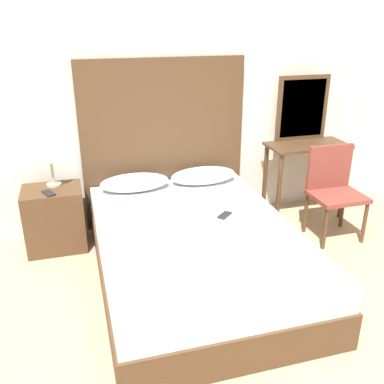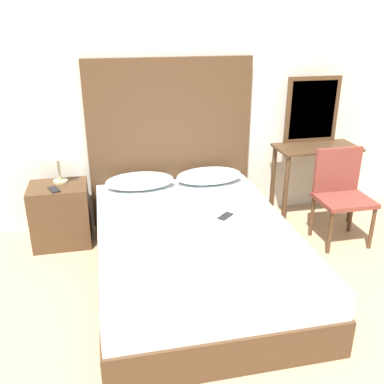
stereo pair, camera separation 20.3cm
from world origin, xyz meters
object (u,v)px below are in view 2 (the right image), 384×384
(table_lamp, at_px, (56,148))
(phone_on_nightstand, at_px, (54,189))
(bed, at_px, (195,253))
(nightstand, at_px, (61,215))
(chair, at_px, (341,189))
(vanity_desk, at_px, (315,163))
(phone_on_bed, at_px, (225,216))

(table_lamp, xyz_separation_m, phone_on_nightstand, (-0.04, -0.18, -0.32))
(bed, bearing_deg, table_lamp, 139.40)
(nightstand, bearing_deg, chair, -10.07)
(vanity_desk, xyz_separation_m, chair, (0.04, -0.45, -0.11))
(vanity_desk, bearing_deg, nightstand, 179.99)
(vanity_desk, bearing_deg, bed, -149.87)
(bed, relative_size, nightstand, 3.77)
(vanity_desk, height_order, chair, chair)
(bed, height_order, phone_on_bed, phone_on_bed)
(phone_on_nightstand, relative_size, vanity_desk, 0.20)
(nightstand, xyz_separation_m, phone_on_nightstand, (-0.02, -0.10, 0.29))
(vanity_desk, bearing_deg, table_lamp, 178.11)
(bed, distance_m, table_lamp, 1.53)
(bed, height_order, table_lamp, table_lamp)
(vanity_desk, bearing_deg, chair, -84.61)
(bed, bearing_deg, chair, 14.28)
(table_lamp, xyz_separation_m, chair, (2.50, -0.53, -0.40))
(phone_on_nightstand, distance_m, vanity_desk, 2.50)
(table_lamp, relative_size, vanity_desk, 0.54)
(bed, height_order, vanity_desk, vanity_desk)
(phone_on_nightstand, bearing_deg, nightstand, 80.55)
(vanity_desk, distance_m, chair, 0.46)
(phone_on_nightstand, xyz_separation_m, chair, (2.54, -0.35, -0.08))
(phone_on_nightstand, xyz_separation_m, vanity_desk, (2.50, 0.10, 0.03))
(phone_on_nightstand, bearing_deg, bed, -33.30)
(nightstand, xyz_separation_m, table_lamp, (0.03, 0.08, 0.61))
(phone_on_bed, xyz_separation_m, phone_on_nightstand, (-1.37, 0.59, 0.12))
(phone_on_nightstand, bearing_deg, phone_on_bed, -23.29)
(nightstand, height_order, table_lamp, table_lamp)
(phone_on_bed, bearing_deg, chair, 11.79)
(chair, bearing_deg, phone_on_nightstand, 172.21)
(phone_on_nightstand, bearing_deg, chair, -7.79)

